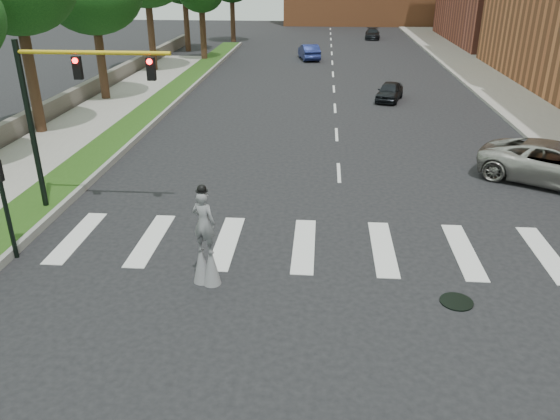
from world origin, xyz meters
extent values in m
plane|color=black|center=(0.00, 0.00, 0.00)|extent=(160.00, 160.00, 0.00)
cube|color=#1E4112|center=(-11.50, 20.00, 0.12)|extent=(2.00, 60.00, 0.25)
cube|color=gray|center=(-10.45, 20.00, 0.14)|extent=(0.20, 60.00, 0.28)
cube|color=gray|center=(-14.50, 10.00, 0.09)|extent=(4.00, 60.00, 0.18)
cube|color=gray|center=(12.50, 25.00, 0.09)|extent=(5.00, 90.00, 0.18)
cube|color=#5F5952|center=(-17.00, 22.00, 0.55)|extent=(0.50, 56.00, 1.10)
cylinder|color=black|center=(3.00, -2.00, 0.02)|extent=(0.90, 0.90, 0.04)
cylinder|color=black|center=(-11.00, 3.00, 3.10)|extent=(0.20, 0.20, 6.20)
cylinder|color=gold|center=(-8.40, 3.00, 5.80)|extent=(5.20, 0.14, 0.14)
cube|color=black|center=(-9.00, 3.00, 5.30)|extent=(0.28, 0.18, 0.75)
cylinder|color=#FF0C0C|center=(-9.00, 2.90, 5.55)|extent=(0.18, 0.06, 0.18)
cube|color=black|center=(-6.50, 3.00, 5.30)|extent=(0.28, 0.18, 0.75)
cylinder|color=#FF0C0C|center=(-6.50, 2.90, 5.55)|extent=(0.18, 0.06, 0.18)
cylinder|color=black|center=(-10.30, -0.50, 1.50)|extent=(0.14, 0.14, 3.00)
cylinder|color=#372316|center=(-3.85, -1.55, 0.49)|extent=(0.07, 0.07, 0.98)
cylinder|color=#372316|center=(-4.15, -1.45, 0.49)|extent=(0.07, 0.07, 0.98)
cone|color=slate|center=(-3.85, -1.55, 0.61)|extent=(0.52, 0.52, 1.23)
cone|color=slate|center=(-4.15, -1.45, 0.61)|extent=(0.52, 0.52, 1.23)
imported|color=slate|center=(-4.00, -1.50, 1.92)|extent=(0.79, 0.65, 1.88)
sphere|color=black|center=(-4.00, -1.50, 2.92)|extent=(0.26, 0.26, 0.26)
cylinder|color=black|center=(-4.00, -1.50, 2.87)|extent=(0.34, 0.34, 0.02)
cube|color=yellow|center=(-3.95, -1.37, 2.44)|extent=(0.22, 0.05, 0.10)
imported|color=#A3A29A|center=(9.00, 7.39, 0.86)|extent=(6.73, 5.63, 1.71)
imported|color=black|center=(3.70, 22.50, 0.62)|extent=(2.41, 3.88, 1.23)
imported|color=navy|center=(-2.26, 39.75, 0.74)|extent=(2.40, 4.68, 1.47)
imported|color=black|center=(5.14, 56.62, 0.62)|extent=(2.02, 4.41, 1.25)
cylinder|color=#372316|center=(-16.02, 12.82, 3.09)|extent=(0.56, 0.56, 6.18)
cylinder|color=#372316|center=(-15.49, 20.98, 2.68)|extent=(0.56, 0.56, 5.37)
cylinder|color=#372316|center=(-15.41, 32.14, 3.21)|extent=(0.56, 0.56, 6.42)
cylinder|color=#372316|center=(-15.30, 44.37, 2.91)|extent=(0.56, 0.56, 5.81)
cylinder|color=#372316|center=(-12.23, 38.00, 2.55)|extent=(0.56, 0.56, 5.10)
cylinder|color=#372316|center=(-11.71, 52.55, 2.65)|extent=(0.56, 0.56, 5.30)
camera|label=1|loc=(-0.84, -14.90, 8.42)|focal=35.00mm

